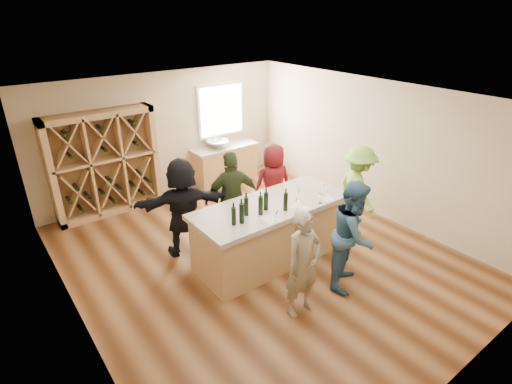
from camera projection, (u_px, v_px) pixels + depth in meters
floor at (258, 257)px, 7.20m from camera, size 6.00×7.00×0.10m
ceiling at (259, 96)px, 5.97m from camera, size 6.00×7.00×0.10m
wall_back at (164, 134)px, 9.15m from camera, size 6.00×0.10×2.80m
wall_front at (472, 297)px, 4.03m from camera, size 6.00×0.10×2.80m
wall_left at (63, 244)px, 4.92m from camera, size 0.10×7.00×2.80m
wall_right at (375, 148)px, 8.26m from camera, size 0.10×7.00×2.80m
window_frame at (221, 110)px, 9.77m from camera, size 1.30×0.06×1.30m
window_pane at (222, 110)px, 9.74m from camera, size 1.18×0.01×1.18m
wine_rack at (105, 164)px, 8.25m from camera, size 2.20×0.45×2.20m
back_counter_base at (225, 165)px, 10.08m from camera, size 1.60×0.58×0.86m
back_counter_top at (225, 147)px, 9.88m from camera, size 1.70×0.62×0.06m
sink at (218, 144)px, 9.72m from camera, size 0.54×0.54×0.19m
faucet at (214, 140)px, 9.82m from camera, size 0.02×0.02×0.30m
tasting_counter_base at (271, 234)px, 6.87m from camera, size 2.60×1.00×1.00m
tasting_counter_top at (271, 206)px, 6.64m from camera, size 2.72×1.12×0.08m
wine_bottle_a at (234, 216)px, 5.95m from camera, size 0.08×0.08×0.29m
wine_bottle_b at (242, 213)px, 5.99m from camera, size 0.09×0.09×0.32m
wine_bottle_c at (246, 206)px, 6.21m from camera, size 0.09×0.09×0.31m
wine_bottle_d at (261, 205)px, 6.24m from camera, size 0.09×0.09×0.31m
wine_bottle_e at (266, 201)px, 6.38m from camera, size 0.09×0.09×0.31m
wine_glass_a at (276, 216)px, 6.05m from camera, size 0.07×0.07×0.19m
wine_glass_b at (298, 204)px, 6.42m from camera, size 0.07×0.07×0.18m
wine_glass_c at (320, 199)px, 6.63m from camera, size 0.06×0.06×0.17m
wine_glass_d at (299, 194)px, 6.76m from camera, size 0.09×0.09×0.19m
wine_glass_e at (325, 191)px, 6.90m from camera, size 0.07×0.07×0.18m
tasting_menu_a at (269, 219)px, 6.15m from camera, size 0.22×0.29×0.00m
tasting_menu_b at (300, 208)px, 6.51m from camera, size 0.25×0.32×0.00m
tasting_menu_c at (326, 198)px, 6.84m from camera, size 0.28×0.33×0.00m
person_near_left at (303, 264)px, 5.54m from camera, size 0.60×0.45×1.62m
person_near_right at (353, 235)px, 6.12m from camera, size 0.98×0.84×1.77m
person_server at (358, 190)px, 7.62m from camera, size 0.90×1.24×1.75m
person_far_mid at (232, 198)px, 7.31m from camera, size 1.14×0.80×1.76m
person_far_right at (273, 184)px, 7.99m from camera, size 0.89×0.67×1.67m
person_far_left at (183, 207)px, 6.92m from camera, size 1.77×1.14×1.80m
wine_bottle_f at (286, 202)px, 6.37m from camera, size 0.07×0.07×0.30m
wine_glass_f at (261, 196)px, 6.71m from camera, size 0.07×0.07×0.18m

